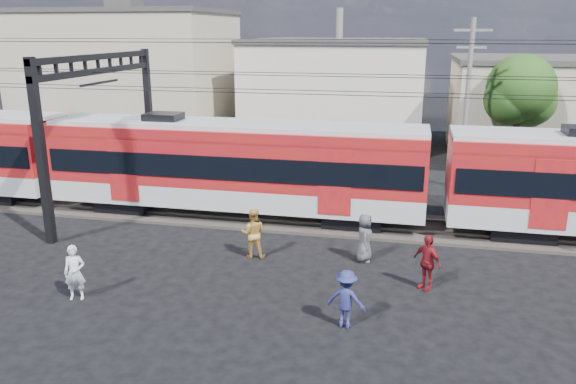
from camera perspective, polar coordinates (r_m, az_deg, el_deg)
name	(u,v)px	position (r m, az deg, el deg)	size (l,w,h in m)	color
ground	(284,311)	(16.76, -0.41, -12.04)	(120.00, 120.00, 0.00)	black
track_bed	(325,222)	(23.96, 3.79, -3.02)	(70.00, 3.40, 0.12)	#2D2823
rail_near	(322,225)	(23.22, 3.52, -3.33)	(70.00, 0.12, 0.12)	#59544C
rail_far	(328,213)	(24.63, 4.06, -2.19)	(70.00, 0.12, 0.12)	#59544C
commuter_train	(240,164)	(24.10, -4.86, 2.87)	(50.30, 3.08, 4.17)	black
catenary	(129,97)	(25.52, -15.83, 9.30)	(70.00, 9.30, 7.52)	black
building_west	(129,76)	(43.54, -15.80, 11.27)	(14.28, 10.20, 9.30)	tan
building_midwest	(338,90)	(41.95, 5.09, 10.27)	(12.24, 12.24, 7.30)	beige
utility_pole_mid	(467,100)	(29.73, 17.71, 8.87)	(1.80, 0.24, 8.50)	slate
tree_near	(524,93)	(33.20, 22.82, 9.29)	(3.82, 3.64, 6.72)	#382619
pedestrian_a	(75,273)	(18.29, -20.85, -7.66)	(0.63, 0.41, 1.72)	silver
pedestrian_b	(253,233)	(20.18, -3.57, -4.18)	(0.89, 0.69, 1.83)	#BC8E3B
pedestrian_c	(346,299)	(15.69, 5.93, -10.76)	(1.08, 0.62, 1.67)	navy
pedestrian_d	(427,262)	(18.26, 13.93, -6.92)	(1.06, 0.44, 1.81)	maroon
pedestrian_e	(365,238)	(19.98, 7.79, -4.64)	(0.85, 0.56, 1.75)	#46454A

